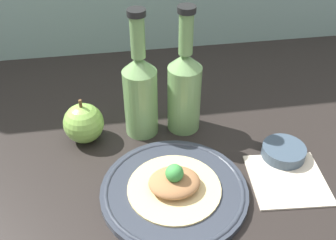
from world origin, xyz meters
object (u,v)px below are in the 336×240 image
(cider_bottle_right, at_px, (184,87))
(plated_food, at_px, (174,183))
(cider_bottle_left, at_px, (140,91))
(dipping_bowl, at_px, (283,152))
(apple, at_px, (84,123))
(plate, at_px, (174,191))

(cider_bottle_right, bearing_deg, plated_food, -105.64)
(cider_bottle_left, xyz_separation_m, dipping_bowl, (0.28, -0.13, -0.09))
(plated_food, relative_size, dipping_bowl, 1.97)
(cider_bottle_left, relative_size, cider_bottle_right, 1.00)
(cider_bottle_left, xyz_separation_m, apple, (-0.12, -0.01, -0.06))
(plate, bearing_deg, apple, 131.09)
(cider_bottle_right, height_order, apple, cider_bottle_right)
(plate, relative_size, cider_bottle_right, 0.97)
(apple, bearing_deg, cider_bottle_left, 4.54)
(cider_bottle_right, xyz_separation_m, apple, (-0.22, -0.01, -0.06))
(plate, xyz_separation_m, dipping_bowl, (0.24, 0.06, 0.01))
(plate, distance_m, cider_bottle_right, 0.23)
(plate, distance_m, cider_bottle_left, 0.22)
(plated_food, bearing_deg, cider_bottle_left, 101.07)
(plated_food, distance_m, cider_bottle_right, 0.22)
(plate, bearing_deg, cider_bottle_right, 74.36)
(cider_bottle_right, height_order, dipping_bowl, cider_bottle_right)
(apple, bearing_deg, dipping_bowl, -17.16)
(plated_food, height_order, dipping_bowl, plated_food)
(plated_food, bearing_deg, cider_bottle_right, 74.36)
(dipping_bowl, bearing_deg, cider_bottle_right, 143.85)
(plated_food, relative_size, apple, 1.69)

